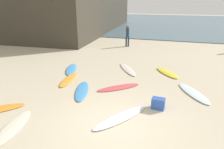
# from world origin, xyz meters

# --- Properties ---
(ground_plane) EXTENTS (120.00, 120.00, 0.00)m
(ground_plane) POSITION_xyz_m (0.00, 0.00, 0.00)
(ground_plane) COLOR beige
(ocean_water) EXTENTS (120.00, 40.00, 0.08)m
(ocean_water) POSITION_xyz_m (0.00, 35.88, 0.04)
(ocean_water) COLOR slate
(ocean_water) RESTS_ON ground_plane
(surfboard_0) EXTENTS (1.36, 2.22, 0.09)m
(surfboard_0) POSITION_xyz_m (-4.11, 4.62, 0.04)
(surfboard_0) COLOR #4C9CE0
(surfboard_0) RESTS_ON ground_plane
(surfboard_1) EXTENTS (0.85, 2.17, 0.08)m
(surfboard_1) POSITION_xyz_m (-3.43, 3.09, 0.04)
(surfboard_1) COLOR #F8A034
(surfboard_1) RESTS_ON ground_plane
(surfboard_2) EXTENTS (1.77, 2.40, 0.07)m
(surfboard_2) POSITION_xyz_m (-0.92, 5.70, 0.04)
(surfboard_2) COLOR silver
(surfboard_2) RESTS_ON ground_plane
(surfboard_3) EXTENTS (1.96, 1.83, 0.06)m
(surfboard_3) POSITION_xyz_m (-0.66, 2.92, 0.03)
(surfboard_3) COLOR #E35054
(surfboard_3) RESTS_ON ground_plane
(surfboard_4) EXTENTS (1.04, 2.13, 0.07)m
(surfboard_4) POSITION_xyz_m (-3.04, -1.23, 0.04)
(surfboard_4) COLOR #F1E3CA
(surfboard_4) RESTS_ON ground_plane
(surfboard_5) EXTENTS (1.75, 2.40, 0.07)m
(surfboard_5) POSITION_xyz_m (0.16, 0.44, 0.04)
(surfboard_5) COLOR white
(surfboard_5) RESTS_ON ground_plane
(surfboard_6) EXTENTS (1.66, 1.99, 0.09)m
(surfboard_6) POSITION_xyz_m (1.39, 5.77, 0.04)
(surfboard_6) COLOR yellow
(surfboard_6) RESTS_ON ground_plane
(surfboard_7) EXTENTS (1.63, 2.27, 0.08)m
(surfboard_7) POSITION_xyz_m (2.69, 3.35, 0.04)
(surfboard_7) COLOR white
(surfboard_7) RESTS_ON ground_plane
(surfboard_8) EXTENTS (1.26, 2.25, 0.07)m
(surfboard_8) POSITION_xyz_m (-2.15, 2.04, 0.04)
(surfboard_8) COLOR #4595D8
(surfboard_8) RESTS_ON ground_plane
(beachgoer_mid) EXTENTS (0.34, 0.28, 1.86)m
(beachgoer_mid) POSITION_xyz_m (-2.53, 12.09, 1.05)
(beachgoer_mid) COLOR #1E3342
(beachgoer_mid) RESTS_ON ground_plane
(beach_cooler) EXTENTS (0.51, 0.37, 0.43)m
(beach_cooler) POSITION_xyz_m (1.33, 1.53, 0.21)
(beach_cooler) COLOR #2D56B2
(beach_cooler) RESTS_ON ground_plane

